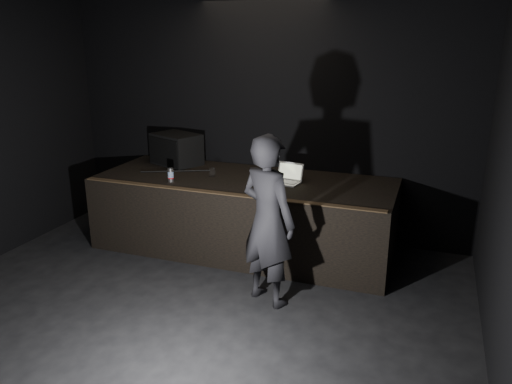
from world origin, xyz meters
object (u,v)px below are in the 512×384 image
object	(u,v)px
stage_monitor	(176,149)
laptop	(287,178)
person	(268,221)
stage_riser	(244,214)
beer_can	(171,175)

from	to	relation	value
stage_monitor	laptop	bearing A→B (deg)	11.05
laptop	person	world-z (taller)	person
stage_riser	person	size ratio (longest dim) A/B	2.12
beer_can	stage_riser	bearing A→B (deg)	28.43
laptop	person	size ratio (longest dim) A/B	0.21
stage_monitor	beer_can	world-z (taller)	stage_monitor
stage_riser	stage_monitor	bearing A→B (deg)	161.93
laptop	beer_can	distance (m)	1.53
beer_can	person	world-z (taller)	person
stage_riser	stage_monitor	xyz separation A→B (m)	(-1.23, 0.40, 0.73)
person	stage_monitor	bearing A→B (deg)	-15.84
beer_can	person	size ratio (longest dim) A/B	0.10
stage_riser	stage_monitor	size ratio (longest dim) A/B	4.89
stage_monitor	person	xyz separation A→B (m)	(2.00, -1.67, -0.28)
laptop	person	bearing A→B (deg)	-72.75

